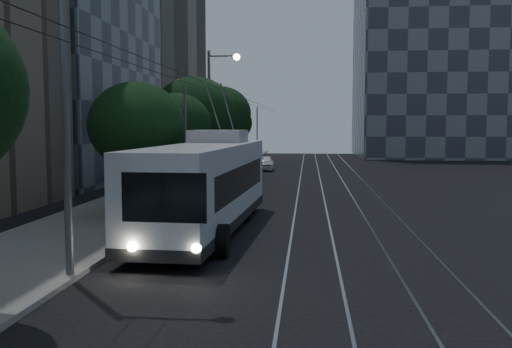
{
  "coord_description": "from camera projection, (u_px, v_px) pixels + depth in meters",
  "views": [
    {
      "loc": [
        0.87,
        -18.23,
        3.99
      ],
      "look_at": [
        -1.07,
        2.78,
        2.14
      ],
      "focal_mm": 40.0,
      "sensor_mm": 36.0,
      "label": 1
    }
  ],
  "objects": [
    {
      "name": "ground",
      "position": [
        281.0,
        247.0,
        18.51
      ],
      "size": [
        120.0,
        120.0,
        0.0
      ],
      "primitive_type": "plane",
      "color": "black",
      "rests_on": "ground"
    },
    {
      "name": "sidewalk",
      "position": [
        186.0,
        182.0,
        39.03
      ],
      "size": [
        5.0,
        90.0,
        0.15
      ],
      "primitive_type": "cube",
      "color": "slate",
      "rests_on": "ground"
    },
    {
      "name": "tram_rails",
      "position": [
        333.0,
        184.0,
        38.12
      ],
      "size": [
        4.52,
        90.0,
        0.02
      ],
      "color": "#92929A",
      "rests_on": "ground"
    },
    {
      "name": "overhead_wires",
      "position": [
        222.0,
        132.0,
        38.51
      ],
      "size": [
        2.23,
        90.0,
        6.0
      ],
      "color": "black",
      "rests_on": "ground"
    },
    {
      "name": "building_distant_right",
      "position": [
        448.0,
        59.0,
        70.38
      ],
      "size": [
        22.0,
        18.0,
        24.0
      ],
      "primitive_type": "cube",
      "color": "#3A3E4A",
      "rests_on": "ground"
    },
    {
      "name": "trolleybus",
      "position": [
        206.0,
        185.0,
        21.11
      ],
      "size": [
        3.27,
        12.63,
        5.63
      ],
      "rotation": [
        0.0,
        0.0,
        -0.05
      ],
      "color": "silver",
      "rests_on": "ground"
    },
    {
      "name": "pickup_silver",
      "position": [
        213.0,
        185.0,
        29.71
      ],
      "size": [
        3.94,
        6.37,
        1.65
      ],
      "primitive_type": "imported",
      "rotation": [
        0.0,
        0.0,
        0.22
      ],
      "color": "#A5A8AD",
      "rests_on": "ground"
    },
    {
      "name": "car_white_a",
      "position": [
        228.0,
        175.0,
        36.7
      ],
      "size": [
        1.81,
        4.26,
        1.44
      ],
      "primitive_type": "imported",
      "rotation": [
        0.0,
        0.0,
        0.03
      ],
      "color": "silver",
      "rests_on": "ground"
    },
    {
      "name": "car_white_b",
      "position": [
        238.0,
        169.0,
        40.82
      ],
      "size": [
        3.73,
        5.87,
        1.59
      ],
      "primitive_type": "imported",
      "rotation": [
        0.0,
        0.0,
        -0.3
      ],
      "color": "silver",
      "rests_on": "ground"
    },
    {
      "name": "car_white_c",
      "position": [
        246.0,
        165.0,
        45.23
      ],
      "size": [
        2.58,
        4.86,
        1.52
      ],
      "primitive_type": "imported",
      "rotation": [
        0.0,
        0.0,
        0.22
      ],
      "color": "white",
      "rests_on": "ground"
    },
    {
      "name": "car_white_d",
      "position": [
        265.0,
        163.0,
        49.39
      ],
      "size": [
        1.7,
        3.84,
        1.29
      ],
      "primitive_type": "imported",
      "rotation": [
        0.0,
        0.0,
        0.05
      ],
      "color": "white",
      "rests_on": "ground"
    },
    {
      "name": "tree_1",
      "position": [
        136.0,
        126.0,
        24.42
      ],
      "size": [
        4.14,
        4.14,
        5.82
      ],
      "color": "black",
      "rests_on": "ground"
    },
    {
      "name": "tree_2",
      "position": [
        177.0,
        124.0,
        31.91
      ],
      "size": [
        3.85,
        3.85,
        5.74
      ],
      "color": "black",
      "rests_on": "ground"
    },
    {
      "name": "tree_3",
      "position": [
        194.0,
        115.0,
        36.8
      ],
      "size": [
        5.43,
        5.43,
        7.06
      ],
      "color": "black",
      "rests_on": "ground"
    },
    {
      "name": "tree_4",
      "position": [
        221.0,
        114.0,
        47.78
      ],
      "size": [
        5.12,
        5.12,
        7.17
      ],
      "color": "black",
      "rests_on": "ground"
    },
    {
      "name": "tree_5",
      "position": [
        232.0,
        123.0,
        55.84
      ],
      "size": [
        4.05,
        4.05,
        5.95
      ],
      "color": "black",
      "rests_on": "ground"
    },
    {
      "name": "streetlamp_near",
      "position": [
        80.0,
        24.0,
        14.02
      ],
      "size": [
        2.59,
        0.44,
        10.79
      ],
      "color": "#5D5D60",
      "rests_on": "ground"
    },
    {
      "name": "streetlamp_far",
      "position": [
        215.0,
        103.0,
        38.2
      ],
      "size": [
        2.19,
        0.44,
        8.88
      ],
      "color": "#5D5D60",
      "rests_on": "ground"
    }
  ]
}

